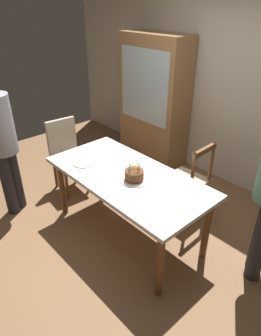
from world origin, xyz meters
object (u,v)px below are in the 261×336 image
Objects in this scene: dining_table at (127,182)px; chair_upholstered at (67,151)px; plate_far_side at (135,165)px; chair_spindle_back at (187,181)px; person_celebrant at (2,141)px; china_cabinet at (154,100)px; birthday_cake at (134,176)px; plate_near_celebrant at (84,163)px.

chair_upholstered reaches higher than dining_table.
plate_far_side is at bearing 114.52° from dining_table.
person_celebrant is (-1.47, -1.49, 0.47)m from chair_spindle_back.
china_cabinet is (-1.05, 1.36, 0.19)m from plate_far_side.
chair_spindle_back is at bearing -30.79° from china_cabinet.
birthday_cake is at bearing -96.05° from chair_spindle_back.
birthday_cake is at bearing 15.88° from plate_near_celebrant.
plate_near_celebrant is 1.00× the size of plate_far_side.
chair_spindle_back reaches higher than plate_far_side.
chair_spindle_back is at bearing 62.04° from plate_far_side.
birthday_cake is at bearing -3.00° from chair_upholstered.
china_cabinet is (0.12, 2.30, 0.02)m from person_celebrant.
birthday_cake reaches higher than dining_table.
chair_upholstered reaches higher than plate_near_celebrant.
plate_far_side is 1.51m from person_celebrant.
person_celebrant reaches higher than plate_far_side.
chair_upholstered is at bearing -173.23° from plate_far_side.
chair_upholstered is (-1.48, -0.70, 0.07)m from chair_spindle_back.
chair_upholstered is at bearing 90.85° from person_celebrant.
china_cabinet is at bearing 127.67° from plate_far_side.
china_cabinet is (-0.65, 1.75, 0.19)m from plate_near_celebrant.
birthday_cake is 0.29× the size of chair_upholstered.
birthday_cake is (0.13, -0.02, 0.14)m from dining_table.
dining_table is 0.81m from chair_spindle_back.
birthday_cake is at bearing -44.98° from plate_far_side.
plate_near_celebrant is at bearing -17.48° from chair_upholstered.
chair_spindle_back is at bearing 45.35° from person_celebrant.
person_celebrant is at bearing -93.10° from china_cabinet.
birthday_cake is at bearing 27.29° from person_celebrant.
chair_spindle_back is 1.64m from chair_upholstered.
birthday_cake reaches higher than plate_far_side.
chair_upholstered is at bearing -95.17° from china_cabinet.
birthday_cake reaches higher than plate_near_celebrant.
dining_table is at bearing 171.01° from birthday_cake.
birthday_cake is 0.64m from plate_near_celebrant.
plate_near_celebrant is at bearing -135.74° from plate_far_side.
plate_near_celebrant is 0.23× the size of chair_upholstered.
dining_table is 1.87× the size of chair_spindle_back.
person_celebrant is (-1.18, -0.93, 0.17)m from plate_far_side.
plate_far_side is at bearing 38.40° from person_celebrant.
dining_table is at bearing 30.24° from person_celebrant.
plate_near_celebrant is at bearing -158.27° from dining_table.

